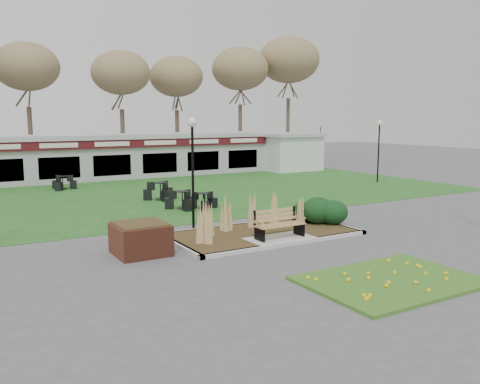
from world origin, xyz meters
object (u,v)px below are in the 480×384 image
bistro_set_d (203,204)px  patio_umbrella (320,151)px  brick_planter (141,238)px  lamp_post_far_right (379,137)px  lamp_post_mid_right (192,149)px  food_pavilion (106,156)px  bistro_set_c (63,185)px  bistro_set_a (161,194)px  bistro_set_b (182,203)px  service_hut (291,151)px  park_bench (278,223)px

bistro_set_d → patio_umbrella: (15.53, 10.94, 1.13)m
brick_planter → lamp_post_far_right: size_ratio=0.39×
lamp_post_mid_right → patio_umbrella: (17.64, 14.37, -1.53)m
food_pavilion → patio_umbrella: bearing=-8.5°
brick_planter → bistro_set_c: bearing=86.7°
food_pavilion → bistro_set_a: (-0.20, -10.02, -1.17)m
bistro_set_a → bistro_set_b: 2.78m
lamp_post_mid_right → food_pavilion: bearing=84.4°
bistro_set_d → bistro_set_c: bearing=113.0°
bistro_set_d → food_pavilion: bearing=92.0°
service_hut → bistro_set_d: bearing=-138.9°
lamp_post_far_right → bistro_set_a: lamp_post_far_right is taller
lamp_post_mid_right → bistro_set_d: 4.82m
brick_planter → lamp_post_far_right: 20.42m
food_pavilion → bistro_set_d: (0.47, -13.33, -1.22)m
bistro_set_a → food_pavilion: bearing=88.8°
lamp_post_mid_right → bistro_set_c: bearing=98.4°
bistro_set_b → bistro_set_d: bearing=-34.7°
lamp_post_mid_right → bistro_set_d: size_ratio=3.03×
bistro_set_a → bistro_set_d: bearing=-78.5°
park_bench → bistro_set_a: park_bench is taller
bistro_set_b → patio_umbrella: size_ratio=0.67×
bistro_set_d → patio_umbrella: bearing=35.2°
lamp_post_far_right → patio_umbrella: (2.00, 8.01, -1.40)m
food_pavilion → lamp_post_far_right: 17.49m
park_bench → service_hut: 22.32m
park_bench → patio_umbrella: bearing=47.3°
bistro_set_b → patio_umbrella: patio_umbrella is taller
food_pavilion → bistro_set_b: (-0.30, -12.80, -1.20)m
park_bench → bistro_set_c: size_ratio=1.20×
food_pavilion → bistro_set_b: food_pavilion is taller
brick_planter → bistro_set_c: brick_planter is taller
lamp_post_far_right → park_bench: bearing=-146.4°
service_hut → patio_umbrella: (2.50, -0.43, -0.07)m
service_hut → bistro_set_b: size_ratio=2.99×
service_hut → bistro_set_a: size_ratio=2.74×
brick_planter → patio_umbrella: 26.30m
park_bench → service_hut: size_ratio=0.39×
lamp_post_far_right → food_pavilion: bearing=143.4°
service_hut → bistro_set_d: (-13.03, -11.37, -1.19)m
lamp_post_mid_right → bistro_set_b: size_ratio=2.72×
bistro_set_c → patio_umbrella: 19.63m
brick_planter → bistro_set_c: size_ratio=1.06×
food_pavilion → lamp_post_mid_right: lamp_post_mid_right is taller
bistro_set_a → bistro_set_d: 3.38m
brick_planter → bistro_set_b: size_ratio=1.02×
brick_planter → food_pavilion: size_ratio=0.06×
park_bench → food_pavilion: (0.00, 19.71, 0.89)m
brick_planter → bistro_set_d: brick_planter is taller
park_bench → bistro_set_d: size_ratio=1.29×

